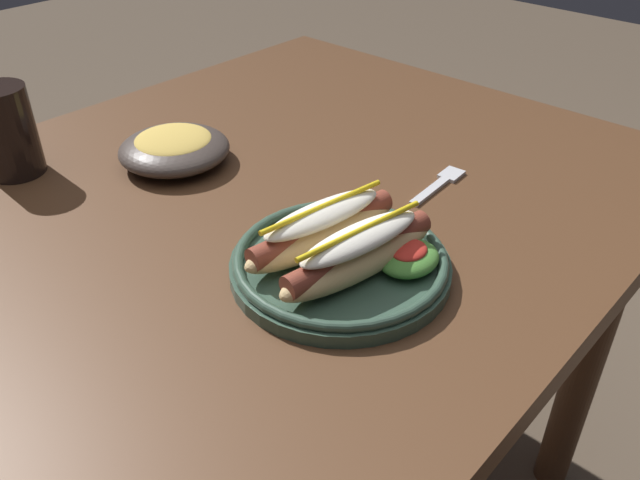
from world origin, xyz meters
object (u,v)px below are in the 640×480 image
at_px(soda_cup, 7,131).
at_px(side_bowl, 174,147).
at_px(fork, 440,183).
at_px(hot_dog_plate, 343,253).

xyz_separation_m(soda_cup, side_bowl, (0.17, -0.14, -0.04)).
height_order(fork, soda_cup, soda_cup).
height_order(hot_dog_plate, side_bowl, hot_dog_plate).
bearing_deg(hot_dog_plate, soda_cup, 104.72).
relative_size(soda_cup, side_bowl, 0.79).
bearing_deg(fork, soda_cup, 124.53).
distance_m(hot_dog_plate, fork, 0.24).
distance_m(soda_cup, side_bowl, 0.22).
xyz_separation_m(hot_dog_plate, fork, (0.24, 0.03, -0.02)).
relative_size(hot_dog_plate, side_bowl, 1.55).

